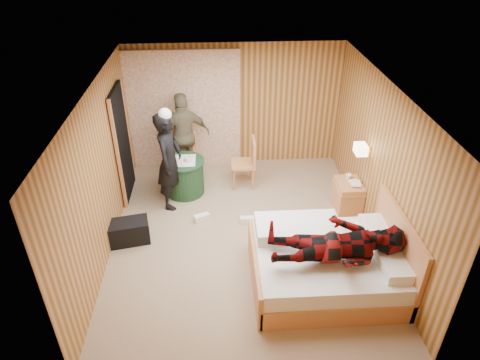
{
  "coord_description": "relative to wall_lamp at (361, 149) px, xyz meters",
  "views": [
    {
      "loc": [
        -0.38,
        -5.49,
        4.51
      ],
      "look_at": [
        -0.05,
        0.03,
        1.05
      ],
      "focal_mm": 32.0,
      "sensor_mm": 36.0,
      "label": 1
    }
  ],
  "objects": [
    {
      "name": "floor",
      "position": [
        -1.92,
        -0.45,
        -1.3
      ],
      "size": [
        4.2,
        5.0,
        0.01
      ],
      "primitive_type": "cube",
      "color": "tan",
      "rests_on": "ground"
    },
    {
      "name": "ceiling",
      "position": [
        -1.92,
        -0.45,
        1.2
      ],
      "size": [
        4.2,
        5.0,
        0.01
      ],
      "primitive_type": "cube",
      "color": "silver",
      "rests_on": "wall_back"
    },
    {
      "name": "wall_back",
      "position": [
        -1.92,
        2.05,
        -0.05
      ],
      "size": [
        4.2,
        0.02,
        2.5
      ],
      "primitive_type": "cube",
      "color": "#C2824A",
      "rests_on": "floor"
    },
    {
      "name": "wall_left",
      "position": [
        -4.02,
        -0.45,
        -0.05
      ],
      "size": [
        0.02,
        5.0,
        2.5
      ],
      "primitive_type": "cube",
      "color": "#C2824A",
      "rests_on": "floor"
    },
    {
      "name": "wall_right",
      "position": [
        0.18,
        -0.45,
        -0.05
      ],
      "size": [
        0.02,
        5.0,
        2.5
      ],
      "primitive_type": "cube",
      "color": "#C2824A",
      "rests_on": "floor"
    },
    {
      "name": "curtain",
      "position": [
        -2.92,
        1.98,
        -0.1
      ],
      "size": [
        2.2,
        0.08,
        2.4
      ],
      "primitive_type": "cube",
      "color": "white",
      "rests_on": "floor"
    },
    {
      "name": "doorway",
      "position": [
        -3.98,
        0.95,
        -0.28
      ],
      "size": [
        0.06,
        0.9,
        2.05
      ],
      "primitive_type": "cube",
      "color": "black",
      "rests_on": "floor"
    },
    {
      "name": "wall_lamp",
      "position": [
        0.0,
        0.0,
        0.0
      ],
      "size": [
        0.26,
        0.24,
        0.16
      ],
      "color": "gold",
      "rests_on": "wall_right"
    },
    {
      "name": "bed",
      "position": [
        -0.8,
        -1.54,
        -0.98
      ],
      "size": [
        2.05,
        1.61,
        1.11
      ],
      "color": "#E58E5D",
      "rests_on": "floor"
    },
    {
      "name": "nightstand",
      "position": [
        -0.04,
        0.14,
        -1.0
      ],
      "size": [
        0.44,
        0.59,
        0.57
      ],
      "color": "#E58E5D",
      "rests_on": "floor"
    },
    {
      "name": "round_table",
      "position": [
        -2.93,
        0.9,
        -0.95
      ],
      "size": [
        0.78,
        0.78,
        0.69
      ],
      "color": "#1F4424",
      "rests_on": "floor"
    },
    {
      "name": "chair_far",
      "position": [
        -2.93,
        1.52,
        -0.76
      ],
      "size": [
        0.45,
        0.45,
        0.93
      ],
      "rotation": [
        0.0,
        0.0,
        -0.08
      ],
      "color": "#E58E5D",
      "rests_on": "floor"
    },
    {
      "name": "chair_near",
      "position": [
        -1.74,
        1.08,
        -0.73
      ],
      "size": [
        0.44,
        0.44,
        0.98
      ],
      "rotation": [
        0.0,
        0.0,
        -1.57
      ],
      "color": "#E58E5D",
      "rests_on": "floor"
    },
    {
      "name": "duffel_bag",
      "position": [
        -3.77,
        -0.49,
        -1.11
      ],
      "size": [
        0.73,
        0.48,
        0.38
      ],
      "primitive_type": "cube",
      "rotation": [
        0.0,
        0.0,
        0.19
      ],
      "color": "black",
      "rests_on": "floor"
    },
    {
      "name": "sneaker_left",
      "position": [
        -2.61,
        -0.02,
        -1.24
      ],
      "size": [
        0.28,
        0.21,
        0.12
      ],
      "primitive_type": "cube",
      "rotation": [
        0.0,
        0.0,
        0.43
      ],
      "color": "white",
      "rests_on": "floor"
    },
    {
      "name": "sneaker_right",
      "position": [
        -1.82,
        -0.13,
        -1.24
      ],
      "size": [
        0.26,
        0.12,
        0.12
      ],
      "primitive_type": "cube",
      "rotation": [
        0.0,
        0.0,
        -0.05
      ],
      "color": "white",
      "rests_on": "floor"
    },
    {
      "name": "woman_standing",
      "position": [
        -3.13,
        0.52,
        -0.41
      ],
      "size": [
        0.57,
        0.73,
        1.78
      ],
      "primitive_type": "imported",
      "rotation": [
        0.0,
        0.0,
        1.33
      ],
      "color": "black",
      "rests_on": "floor"
    },
    {
      "name": "man_at_table",
      "position": [
        -2.93,
        1.55,
        -0.44
      ],
      "size": [
        1.09,
        0.69,
        1.72
      ],
      "primitive_type": "imported",
      "rotation": [
        0.0,
        0.0,
        3.43
      ],
      "color": "#6F674A",
      "rests_on": "floor"
    },
    {
      "name": "man_on_bed",
      "position": [
        -0.77,
        -1.77,
        -0.32
      ],
      "size": [
        0.86,
        0.67,
        1.77
      ],
      "primitive_type": "imported",
      "rotation": [
        0.0,
        1.57,
        0.0
      ],
      "color": "#670A09",
      "rests_on": "bed"
    },
    {
      "name": "book_lower",
      "position": [
        -0.04,
        0.09,
        -0.72
      ],
      "size": [
        0.22,
        0.26,
        0.02
      ],
      "primitive_type": "imported",
      "rotation": [
        0.0,
        0.0,
        0.27
      ],
      "color": "white",
      "rests_on": "nightstand"
    },
    {
      "name": "book_upper",
      "position": [
        -0.04,
        0.09,
        -0.7
      ],
      "size": [
        0.21,
        0.25,
        0.02
      ],
      "primitive_type": "imported",
      "rotation": [
        0.0,
        0.0,
        -0.21
      ],
      "color": "white",
      "rests_on": "nightstand"
    },
    {
      "name": "cup_nightstand",
      "position": [
        -0.04,
        0.27,
        -0.68
      ],
      "size": [
        0.11,
        0.11,
        0.09
      ],
      "primitive_type": "imported",
      "rotation": [
        0.0,
        0.0,
        0.16
      ],
      "color": "white",
      "rests_on": "nightstand"
    },
    {
      "name": "cup_table",
      "position": [
        -2.83,
        0.85,
        -0.56
      ],
      "size": [
        0.13,
        0.13,
        0.1
      ],
      "primitive_type": "imported",
      "rotation": [
        0.0,
        0.0,
        0.02
      ],
      "color": "white",
      "rests_on": "round_table"
    }
  ]
}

